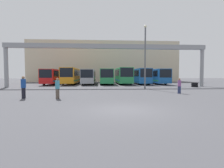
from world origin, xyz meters
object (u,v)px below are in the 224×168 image
pedestrian_near_right (179,85)px  bus_slot_6 (155,76)px  bus_slot_1 (72,75)px  bus_slot_2 (89,76)px  pedestrian_mid_left (57,88)px  bus_slot_3 (106,76)px  bus_slot_5 (140,75)px  pedestrian_far_center (23,87)px  lamp_post (145,55)px  tire_stack (195,85)px  bus_slot_4 (123,75)px  bus_slot_0 (54,76)px

pedestrian_near_right → bus_slot_6: bearing=-58.0°
bus_slot_1 → bus_slot_2: size_ratio=0.97×
bus_slot_1 → bus_slot_2: (3.59, 0.20, -0.15)m
pedestrian_mid_left → pedestrian_near_right: bearing=-45.0°
bus_slot_3 → bus_slot_5: (7.18, -0.15, 0.06)m
bus_slot_2 → bus_slot_6: 14.36m
pedestrian_far_center → pedestrian_mid_left: bearing=97.0°
pedestrian_mid_left → pedestrian_far_center: size_ratio=0.92×
pedestrian_mid_left → bus_slot_3: bearing=18.1°
bus_slot_6 → pedestrian_far_center: bus_slot_6 is taller
bus_slot_2 → pedestrian_far_center: size_ratio=6.90×
pedestrian_far_center → bus_slot_2: bearing=-176.9°
bus_slot_3 → lamp_post: lamp_post is taller
lamp_post → bus_slot_5: bearing=79.7°
bus_slot_5 → pedestrian_far_center: (-14.58, -21.86, -0.88)m
pedestrian_mid_left → tire_stack: 22.35m
bus_slot_3 → bus_slot_6: size_ratio=0.83×
bus_slot_4 → tire_stack: 14.12m
tire_stack → pedestrian_far_center: bearing=-149.8°
bus_slot_5 → bus_slot_2: bearing=173.7°
bus_slot_1 → bus_slot_5: bus_slot_1 is taller
bus_slot_2 → bus_slot_4: bearing=-8.5°
bus_slot_4 → bus_slot_6: 7.27m
bus_slot_4 → bus_slot_1: bearing=175.4°
pedestrian_near_right → bus_slot_5: bearing=-48.1°
tire_stack → pedestrian_mid_left: bearing=-145.7°
bus_slot_0 → tire_stack: size_ratio=10.52×
bus_slot_4 → pedestrian_mid_left: size_ratio=6.17×
tire_stack → lamp_post: 10.45m
bus_slot_3 → pedestrian_near_right: 20.38m
bus_slot_3 → lamp_post: (4.86, -12.99, 2.89)m
bus_slot_0 → bus_slot_4: size_ratio=1.06×
bus_slot_5 → pedestrian_near_right: (-0.36, -19.02, -1.00)m
bus_slot_5 → bus_slot_1: bearing=176.1°
bus_slot_4 → bus_slot_5: 3.59m
bus_slot_3 → pedestrian_far_center: bus_slot_3 is taller
bus_slot_3 → pedestrian_mid_left: bearing=-101.8°
bus_slot_4 → bus_slot_5: (3.59, -0.11, -0.08)m
bus_slot_0 → pedestrian_far_center: bus_slot_0 is taller
bus_slot_0 → pedestrian_far_center: (3.37, -22.31, -0.78)m
bus_slot_5 → bus_slot_6: size_ratio=0.81×
bus_slot_2 → bus_slot_3: 3.74m
bus_slot_0 → pedestrian_far_center: bearing=-81.4°
bus_slot_1 → bus_slot_2: bearing=3.2°
bus_slot_1 → bus_slot_6: size_ratio=0.96×
bus_slot_2 → lamp_post: (8.45, -14.02, 2.93)m
bus_slot_0 → bus_slot_6: bearing=2.0°
pedestrian_mid_left → tire_stack: (18.45, 12.60, -0.52)m
bus_slot_0 → bus_slot_4: bus_slot_4 is taller
bus_slot_6 → pedestrian_mid_left: size_ratio=7.49×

